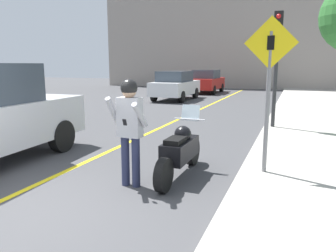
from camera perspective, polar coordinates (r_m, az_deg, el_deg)
ground_plane at (r=5.21m, az=-23.98°, el=-13.53°), size 80.00×80.00×0.00m
road_center_line at (r=10.34m, az=-2.42°, el=-0.78°), size 0.12×36.00×0.01m
building_backdrop at (r=29.62m, az=15.03°, el=15.78°), size 28.00×1.20×9.76m
motorcycle at (r=6.04m, az=2.14°, el=-4.37°), size 0.62×2.18×1.27m
person_biker at (r=5.46m, az=-6.72°, el=0.89°), size 0.59×0.49×1.83m
crossing_sign at (r=6.07m, az=17.14°, el=7.52°), size 0.91×0.08×2.77m
traffic_light at (r=10.79m, az=18.47°, el=12.82°), size 0.26×0.30×3.52m
parked_car_white at (r=19.37m, az=1.30°, el=7.10°), size 1.88×4.20×1.68m
parked_car_red at (r=24.33m, az=6.75°, el=7.76°), size 1.88×4.20×1.68m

